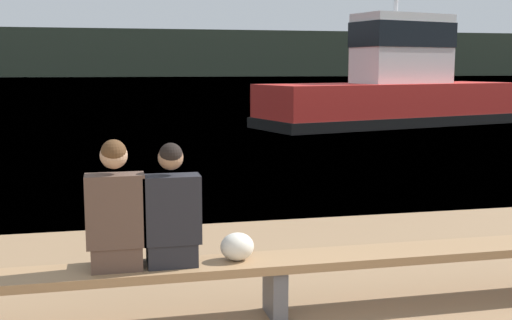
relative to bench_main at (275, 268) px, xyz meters
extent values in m
plane|color=#426B8E|center=(-0.35, 123.17, -0.40)|extent=(240.00, 240.00, 0.00)
cube|color=#384233|center=(-0.35, 133.16, 4.38)|extent=(600.00, 12.00, 9.56)
cube|color=#8E6B47|center=(0.00, 0.00, 0.04)|extent=(8.14, 0.43, 0.07)
cube|color=#515156|center=(0.00, 0.00, -0.20)|extent=(0.12, 0.37, 0.41)
cube|color=#4C382D|center=(-1.23, 0.05, 0.17)|extent=(0.38, 0.35, 0.18)
cube|color=#4C382D|center=(-1.23, -0.02, 0.54)|extent=(0.43, 0.22, 0.54)
sphere|color=tan|center=(-1.23, -0.02, 0.95)|extent=(0.20, 0.20, 0.20)
sphere|color=#472D19|center=(-1.23, -0.04, 0.97)|extent=(0.19, 0.19, 0.19)
cube|color=black|center=(-0.82, 0.05, 0.17)|extent=(0.38, 0.35, 0.18)
cube|color=black|center=(-0.82, -0.02, 0.52)|extent=(0.43, 0.22, 0.52)
sphere|color=#846047|center=(-0.82, -0.02, 0.92)|extent=(0.19, 0.19, 0.19)
sphere|color=black|center=(-0.82, -0.03, 0.94)|extent=(0.18, 0.18, 0.18)
ellipsoid|color=beige|center=(-0.31, 0.01, 0.19)|extent=(0.27, 0.22, 0.22)
cube|color=red|center=(8.18, 15.81, 0.31)|extent=(9.81, 5.09, 1.43)
cube|color=black|center=(8.18, 15.81, -0.23)|extent=(10.02, 5.24, 0.34)
cube|color=silver|center=(8.64, 15.93, 2.20)|extent=(3.61, 2.45, 2.34)
cube|color=black|center=(8.64, 15.93, 2.67)|extent=(3.69, 2.52, 0.84)
camera|label=1|loc=(-1.25, -4.79, 1.59)|focal=45.00mm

